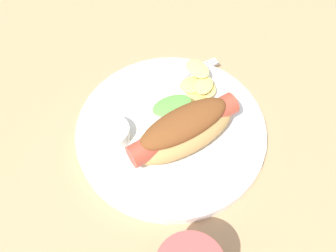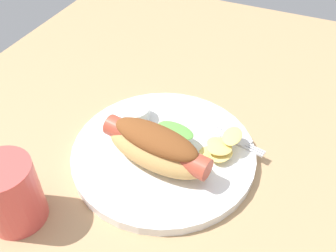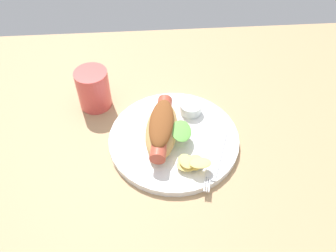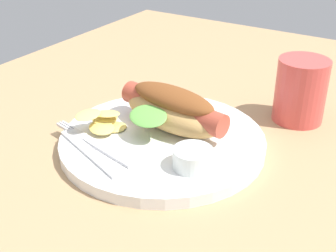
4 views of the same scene
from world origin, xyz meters
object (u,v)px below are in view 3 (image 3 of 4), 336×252
knife (218,154)px  chips_pile (191,163)px  plate (174,139)px  drinking_cup (93,89)px  sauce_ramekin (191,108)px  fork (209,158)px  hot_dog (162,127)px

knife → chips_pile: size_ratio=1.92×
plate → drinking_cup: (17.93, -13.34, 4.09)cm
sauce_ramekin → fork: sauce_ramekin is taller
plate → drinking_cup: 22.72cm
hot_dog → sauce_ramekin: 10.09cm
fork → drinking_cup: (24.77, -19.74, 3.09)cm
chips_pile → fork: bearing=-156.0°
plate → sauce_ramekin: 8.83cm
plate → sauce_ramekin: size_ratio=5.68×
fork → knife: bearing=125.1°
chips_pile → drinking_cup: (20.66, -21.57, 1.99)cm
hot_dog → fork: (-9.44, 6.79, -2.88)cm
sauce_ramekin → hot_dog: bearing=44.3°
fork → drinking_cup: drinking_cup is taller
hot_dog → chips_pile: bearing=40.8°
plate → hot_dog: (2.61, -0.40, 3.88)cm
hot_dog → sauce_ramekin: bearing=143.3°
fork → knife: (-2.04, -0.83, -0.02)cm
sauce_ramekin → drinking_cup: (22.43, -6.02, 2.05)cm
fork → knife: 2.20cm
sauce_ramekin → knife: 13.66cm
hot_dog → drinking_cup: (15.32, -12.95, 0.21)cm
sauce_ramekin → fork: 13.96cm
knife → drinking_cup: size_ratio=1.42×
knife → fork: bearing=-47.1°
sauce_ramekin → fork: (-2.34, 13.72, -1.04)cm
hot_dog → chips_pile: 10.29cm
fork → chips_pile: size_ratio=2.20×
chips_pile → drinking_cup: size_ratio=0.74×
chips_pile → hot_dog: bearing=-58.2°
drinking_cup → plate: bearing=143.3°
sauce_ramekin → fork: bearing=99.7°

